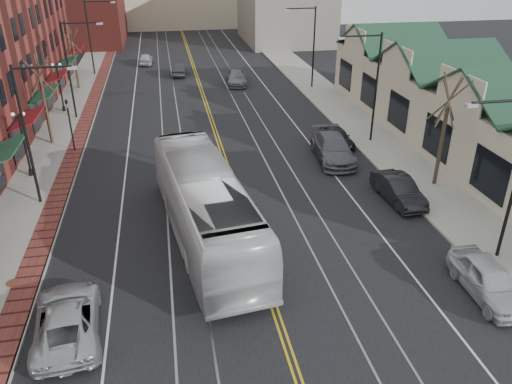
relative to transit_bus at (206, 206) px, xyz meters
name	(u,v)px	position (x,y,z in m)	size (l,w,h in m)	color
sidewalk_left	(45,175)	(-9.76, 9.59, -1.84)	(4.00, 120.00, 0.15)	gray
sidewalk_right	(387,150)	(14.24, 9.59, -1.84)	(4.00, 120.00, 0.15)	gray
building_right	(467,116)	(20.24, 9.59, 0.38)	(8.00, 36.00, 4.60)	beige
backdrop_right	(285,3)	(17.24, 54.59, 3.58)	(12.00, 16.00, 11.00)	slate
streetlight_l_1	(32,122)	(-8.81, 5.59, 3.11)	(3.33, 0.25, 8.00)	black
streetlight_l_2	(73,60)	(-8.81, 21.59, 3.11)	(3.33, 0.25, 8.00)	black
streetlight_l_3	(93,30)	(-8.81, 37.59, 3.11)	(3.33, 0.25, 8.00)	black
streetlight_r_0	(511,164)	(13.28, -4.41, 3.11)	(3.33, 0.25, 8.00)	black
streetlight_r_1	(371,77)	(13.28, 11.59, 3.11)	(3.33, 0.25, 8.00)	black
streetlight_r_2	(310,39)	(13.28, 27.59, 3.11)	(3.33, 0.25, 8.00)	black
lamppost_l_2	(25,146)	(-10.56, 9.59, 0.28)	(0.84, 0.28, 4.27)	black
lamppost_l_3	(60,88)	(-10.56, 23.59, 0.28)	(0.84, 0.28, 4.27)	black
tree_left_near	(44,99)	(-10.26, 15.59, 1.59)	(1.78, 1.37, 6.48)	#382B21
tree_left_far	(74,57)	(-10.26, 31.59, 1.36)	(1.66, 1.28, 6.02)	#382B21
tree_right_mid	(444,129)	(14.74, 3.59, 1.83)	(1.90, 1.46, 6.93)	#382B21
manhole_far	(13,283)	(-8.96, -2.41, -1.76)	(0.60, 0.60, 0.02)	#592D19
traffic_signal	(70,122)	(-8.36, 13.59, 0.43)	(0.18, 0.15, 3.80)	black
transit_bus	(206,206)	(0.00, 0.00, 0.00)	(3.22, 13.78, 3.84)	silver
parked_suv	(67,319)	(-6.02, -6.09, -1.19)	(2.42, 5.25, 1.46)	#B3B7BA
parked_car_a	(489,280)	(11.54, -6.88, -1.13)	(1.86, 4.63, 1.58)	silver
parked_car_b	(398,190)	(11.54, 2.08, -1.18)	(1.57, 4.50, 1.48)	black
parked_car_c	(333,148)	(9.74, 8.79, -1.07)	(2.39, 5.87, 1.70)	slate
parked_car_d	(337,137)	(10.93, 11.41, -1.24)	(1.61, 4.00, 1.36)	black
distant_car_left	(179,69)	(0.30, 35.61, -1.23)	(1.46, 4.18, 1.38)	#222328
distant_car_right	(236,78)	(6.18, 30.55, -1.20)	(2.01, 4.96, 1.44)	slate
distant_car_far	(146,59)	(-3.50, 42.23, -1.23)	(1.62, 4.02, 1.37)	#BBBDC3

